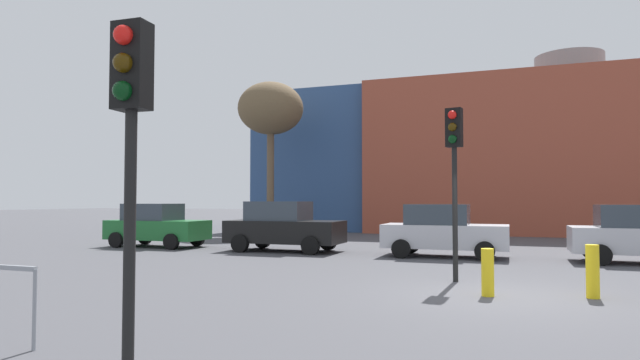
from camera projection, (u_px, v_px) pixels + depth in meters
name	position (u px, v px, depth m)	size (l,w,h in m)	color
ground_plane	(499.00, 295.00, 10.32)	(200.00, 200.00, 0.00)	#47474C
building_backdrop	(571.00, 159.00, 32.45)	(38.08, 12.82, 10.83)	#9E4733
parked_car_0	(156.00, 225.00, 21.36)	(4.03, 1.98, 1.74)	#1E662D
parked_car_1	(283.00, 226.00, 19.46)	(4.23, 2.08, 1.84)	black
parked_car_2	(443.00, 231.00, 17.49)	(4.02, 1.97, 1.74)	silver
traffic_light_near_left	(130.00, 116.00, 5.34)	(0.37, 0.37, 3.67)	black
traffic_light_island	(454.00, 154.00, 12.17)	(0.40, 0.39, 3.99)	black
bare_tree_0	(271.00, 110.00, 29.34)	(3.64, 3.64, 8.46)	brown
bollard_yellow_0	(488.00, 272.00, 10.25)	(0.24, 0.24, 0.92)	yellow
bollard_yellow_1	(593.00, 271.00, 10.04)	(0.24, 0.24, 1.01)	yellow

